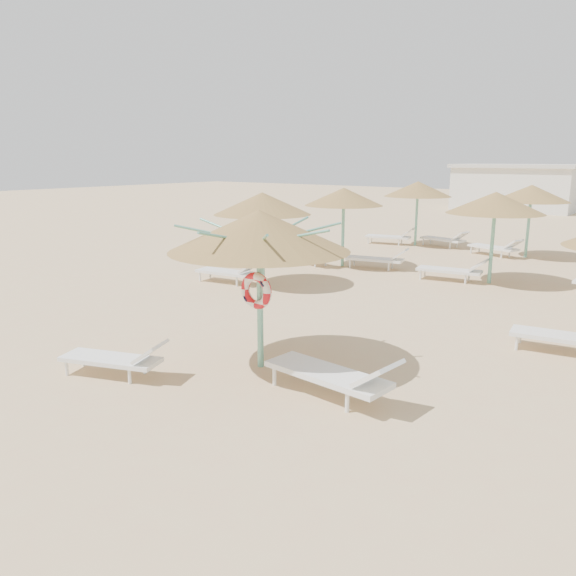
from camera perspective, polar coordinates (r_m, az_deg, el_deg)
The scene contains 6 objects.
ground at distance 9.66m, azimuth -2.15°, elevation -9.17°, with size 120.00×120.00×0.00m, color tan.
main_palapa at distance 9.60m, azimuth -2.94°, elevation 5.76°, with size 3.13×3.13×2.80m.
lounger_main_a at distance 10.06m, azimuth -16.98°, elevation -6.85°, with size 1.95×1.17×0.68m.
lounger_main_b at distance 8.81m, azimuth 4.76°, elevation -8.72°, with size 2.30×0.88×0.82m.
palapa_field at distance 18.52m, azimuth 19.61°, elevation 8.18°, with size 12.95×13.43×2.71m.
service_hut at distance 43.54m, azimuth 22.04°, elevation 9.46°, with size 8.40×4.40×3.25m.
Camera 1 is at (5.71, -6.88, 3.65)m, focal length 35.00 mm.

